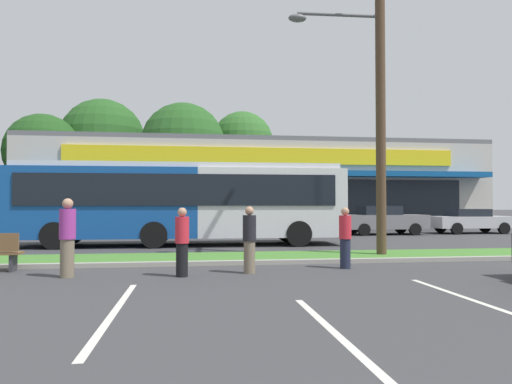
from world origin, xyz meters
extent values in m
cube|color=#427A2D|center=(0.00, 14.00, 0.06)|extent=(56.00, 2.20, 0.12)
cube|color=#99968C|center=(0.00, 12.78, 0.06)|extent=(56.00, 0.24, 0.12)
cube|color=silver|center=(-2.15, 7.51, 0.00)|extent=(0.12, 4.80, 0.01)
cube|color=silver|center=(0.84, 5.56, 0.00)|extent=(0.12, 4.80, 0.01)
cube|color=silver|center=(3.81, 7.34, 0.00)|extent=(0.12, 4.80, 0.01)
cube|color=#BCB7AD|center=(3.80, 36.59, 2.90)|extent=(31.70, 12.97, 5.81)
cube|color=black|center=(3.80, 30.06, 1.74)|extent=(26.63, 0.08, 3.02)
cube|color=#0F4C8C|center=(3.80, 29.40, 3.60)|extent=(29.80, 1.40, 0.35)
cube|color=yellow|center=(3.80, 30.02, 4.76)|extent=(25.36, 0.16, 1.05)
cube|color=slate|center=(3.80, 36.59, 5.96)|extent=(31.70, 12.97, 0.30)
cylinder|color=#473323|center=(-13.77, 42.75, 1.89)|extent=(0.44, 0.44, 3.77)
sphere|color=#1E4719|center=(-13.77, 42.75, 6.19)|extent=(6.46, 6.46, 6.46)
cylinder|color=#473323|center=(-9.45, 46.41, 2.33)|extent=(0.44, 0.44, 4.66)
sphere|color=#23511E|center=(-9.45, 46.41, 7.64)|extent=(7.97, 7.97, 7.97)
cylinder|color=#473323|center=(-1.78, 42.89, 2.06)|extent=(0.44, 0.44, 4.12)
sphere|color=#23511E|center=(-1.78, 42.89, 6.96)|extent=(7.57, 7.57, 7.57)
cylinder|color=#473323|center=(3.91, 46.03, 2.72)|extent=(0.44, 0.44, 5.44)
sphere|color=#2D6026|center=(3.91, 46.03, 7.71)|extent=(6.05, 6.05, 6.05)
cylinder|color=#4C3826|center=(4.78, 13.82, 5.19)|extent=(0.30, 0.30, 10.37)
cylinder|color=#59595B|center=(3.49, 13.87, 7.47)|extent=(2.60, 0.20, 0.10)
ellipsoid|color=#59595B|center=(2.19, 13.92, 7.32)|extent=(0.56, 0.32, 0.24)
cube|color=#144793|center=(-4.30, 19.14, 1.70)|extent=(7.14, 2.64, 2.70)
cube|color=silver|center=(2.16, 19.05, 1.70)|extent=(5.85, 2.62, 2.70)
cube|color=silver|center=(-1.39, 19.10, 3.15)|extent=(12.44, 2.46, 0.20)
cube|color=black|center=(-1.41, 17.80, 2.19)|extent=(11.90, 0.21, 1.19)
cube|color=black|center=(5.10, 19.02, 2.02)|extent=(0.09, 2.17, 1.51)
cylinder|color=black|center=(3.15, 20.21, 0.50)|extent=(1.00, 0.31, 1.00)
cylinder|color=black|center=(3.12, 17.87, 0.50)|extent=(1.00, 0.31, 1.00)
cylinder|color=black|center=(-2.35, 20.29, 0.50)|extent=(1.00, 0.31, 1.00)
cylinder|color=black|center=(-2.38, 17.94, 0.50)|extent=(1.00, 0.31, 1.00)
cylinder|color=black|center=(-5.90, 20.33, 0.50)|extent=(1.00, 0.31, 1.00)
cylinder|color=black|center=(-5.93, 17.99, 0.50)|extent=(1.00, 0.31, 1.00)
cube|color=#333338|center=(-5.32, 12.28, 0.23)|extent=(0.08, 0.36, 0.45)
cube|color=#B7B7BC|center=(14.58, 24.64, 0.64)|extent=(4.46, 1.76, 0.64)
cube|color=black|center=(14.36, 24.64, 1.16)|extent=(2.01, 1.55, 0.41)
cylinder|color=black|center=(15.96, 25.47, 0.32)|extent=(0.64, 0.22, 0.64)
cylinder|color=black|center=(15.96, 23.80, 0.32)|extent=(0.64, 0.22, 0.64)
cylinder|color=black|center=(13.20, 25.47, 0.32)|extent=(0.64, 0.22, 0.64)
cylinder|color=black|center=(13.20, 23.80, 0.32)|extent=(0.64, 0.22, 0.64)
cube|color=slate|center=(9.25, 24.32, 0.69)|extent=(4.50, 1.81, 0.75)
cube|color=black|center=(9.03, 24.32, 1.30)|extent=(2.03, 1.60, 0.47)
cylinder|color=black|center=(10.65, 25.19, 0.32)|extent=(0.64, 0.22, 0.64)
cylinder|color=black|center=(10.65, 23.46, 0.32)|extent=(0.64, 0.22, 0.64)
cylinder|color=black|center=(7.86, 25.19, 0.32)|extent=(0.64, 0.22, 0.64)
cylinder|color=black|center=(7.86, 23.46, 0.32)|extent=(0.64, 0.22, 0.64)
cube|color=#9E998C|center=(-7.28, 24.46, 0.68)|extent=(4.15, 1.85, 0.73)
cube|color=black|center=(-7.49, 24.46, 1.32)|extent=(1.87, 1.63, 0.55)
cylinder|color=black|center=(-5.99, 25.34, 0.32)|extent=(0.64, 0.22, 0.64)
cylinder|color=black|center=(-5.99, 23.58, 0.32)|extent=(0.64, 0.22, 0.64)
cylinder|color=black|center=(-8.57, 25.34, 0.32)|extent=(0.64, 0.22, 0.64)
cylinder|color=black|center=(-8.57, 23.58, 0.32)|extent=(0.64, 0.22, 0.64)
cylinder|color=#726651|center=(0.39, 11.19, 0.39)|extent=(0.27, 0.27, 0.77)
cylinder|color=black|center=(0.39, 11.19, 1.08)|extent=(0.32, 0.32, 0.61)
sphere|color=tan|center=(0.39, 11.19, 1.49)|extent=(0.21, 0.21, 0.21)
cylinder|color=#726651|center=(-3.77, 11.13, 0.43)|extent=(0.31, 0.31, 0.86)
cylinder|color=#99338C|center=(-3.77, 11.13, 1.20)|extent=(0.36, 0.36, 0.68)
sphere|color=tan|center=(-3.77, 11.13, 1.66)|extent=(0.24, 0.24, 0.24)
cylinder|color=#1E2338|center=(2.93, 11.71, 0.38)|extent=(0.27, 0.27, 0.76)
cylinder|color=red|center=(2.93, 11.71, 1.06)|extent=(0.32, 0.32, 0.60)
sphere|color=tan|center=(2.93, 11.71, 1.46)|extent=(0.21, 0.21, 0.21)
cylinder|color=black|center=(-1.20, 10.88, 0.38)|extent=(0.27, 0.27, 0.76)
cylinder|color=red|center=(-1.20, 10.88, 1.06)|extent=(0.32, 0.32, 0.60)
sphere|color=tan|center=(-1.20, 10.88, 1.47)|extent=(0.21, 0.21, 0.21)
camera|label=1|loc=(-0.98, -0.04, 1.66)|focal=33.17mm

